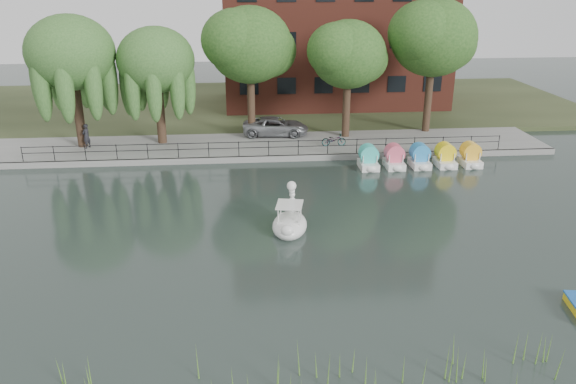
{
  "coord_description": "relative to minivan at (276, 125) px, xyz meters",
  "views": [
    {
      "loc": [
        -1.83,
        -22.83,
        11.79
      ],
      "look_at": [
        0.5,
        4.0,
        1.3
      ],
      "focal_mm": 35.0,
      "sensor_mm": 36.0,
      "label": 1
    }
  ],
  "objects": [
    {
      "name": "pedestrian",
      "position": [
        -13.36,
        -2.19,
        0.21
      ],
      "size": [
        0.76,
        0.86,
        1.98
      ],
      "primitive_type": "imported",
      "rotation": [
        0.0,
        0.0,
        4.23
      ],
      "color": "black",
      "rests_on": "promenade"
    },
    {
      "name": "land_strip",
      "position": [
        -0.8,
        11.78,
        -1.0
      ],
      "size": [
        60.0,
        22.0,
        0.36
      ],
      "primitive_type": "cube",
      "color": "#47512D",
      "rests_on": "ground_plane"
    },
    {
      "name": "willow_left",
      "position": [
        -13.8,
        -1.72,
        5.69
      ],
      "size": [
        5.88,
        5.88,
        9.01
      ],
      "color": "#473323",
      "rests_on": "promenade"
    },
    {
      "name": "apartment_building",
      "position": [
        6.2,
        11.75,
        8.18
      ],
      "size": [
        20.0,
        10.07,
        18.0
      ],
      "color": "#4C1E16",
      "rests_on": "land_strip"
    },
    {
      "name": "kerb",
      "position": [
        -0.8,
        -5.17,
        -0.98
      ],
      "size": [
        40.0,
        0.25,
        0.4
      ],
      "primitive_type": "cube",
      "color": "gray",
      "rests_on": "ground_plane"
    },
    {
      "name": "broadleaf_right",
      "position": [
        5.2,
        -0.72,
        5.2
      ],
      "size": [
        5.4,
        5.4,
        8.32
      ],
      "color": "#473323",
      "rests_on": "promenade"
    },
    {
      "name": "bicycle",
      "position": [
        3.91,
        -3.2,
        -0.28
      ],
      "size": [
        0.61,
        1.72,
        1.0
      ],
      "primitive_type": "imported",
      "rotation": [
        0.0,
        0.0,
        1.58
      ],
      "color": "gray",
      "rests_on": "promenade"
    },
    {
      "name": "swan_boat",
      "position": [
        -0.37,
        -16.1,
        -0.69
      ],
      "size": [
        2.17,
        2.95,
        2.27
      ],
      "rotation": [
        0.0,
        0.0,
        -0.19
      ],
      "color": "white",
      "rests_on": "ground_plane"
    },
    {
      "name": "reed_bank",
      "position": [
        1.2,
        -27.72,
        -0.58
      ],
      "size": [
        24.0,
        2.4,
        1.2
      ],
      "color": "#669938",
      "rests_on": "ground_plane"
    },
    {
      "name": "ground_plane",
      "position": [
        -0.8,
        -18.22,
        -1.18
      ],
      "size": [
        120.0,
        120.0,
        0.0
      ],
      "primitive_type": "plane",
      "color": "#37453F"
    },
    {
      "name": "willow_mid",
      "position": [
        -8.3,
        -1.22,
        5.06
      ],
      "size": [
        5.32,
        5.32,
        8.15
      ],
      "color": "#473323",
      "rests_on": "promenade"
    },
    {
      "name": "pedal_boat_row",
      "position": [
        8.96,
        -7.04,
        -0.58
      ],
      "size": [
        7.95,
        1.7,
        1.4
      ],
      "color": "white",
      "rests_on": "ground_plane"
    },
    {
      "name": "minivan",
      "position": [
        0.0,
        0.0,
        0.0
      ],
      "size": [
        3.03,
        5.82,
        1.57
      ],
      "primitive_type": "imported",
      "rotation": [
        0.0,
        0.0,
        1.49
      ],
      "color": "gray",
      "rests_on": "promenade"
    },
    {
      "name": "promenade",
      "position": [
        -0.8,
        -2.22,
        -0.98
      ],
      "size": [
        40.0,
        6.0,
        0.4
      ],
      "primitive_type": "cube",
      "color": "gray",
      "rests_on": "ground_plane"
    },
    {
      "name": "broadleaf_far",
      "position": [
        11.7,
        0.28,
        6.21
      ],
      "size": [
        6.3,
        6.3,
        9.71
      ],
      "color": "#473323",
      "rests_on": "promenade"
    },
    {
      "name": "broadleaf_center",
      "position": [
        -1.8,
        -0.22,
        5.88
      ],
      "size": [
        6.0,
        6.0,
        9.25
      ],
      "color": "#473323",
      "rests_on": "promenade"
    },
    {
      "name": "railing",
      "position": [
        -0.8,
        -4.97,
        -0.04
      ],
      "size": [
        32.0,
        0.05,
        1.0
      ],
      "color": "black",
      "rests_on": "promenade"
    }
  ]
}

